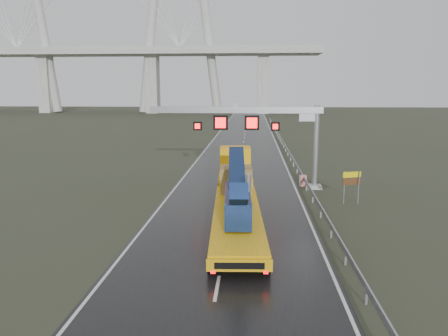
# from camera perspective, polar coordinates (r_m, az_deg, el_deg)

# --- Properties ---
(ground) EXTENTS (400.00, 400.00, 0.00)m
(ground) POSITION_cam_1_polar(r_m,az_deg,el_deg) (21.47, -0.47, -13.15)
(ground) COLOR #323626
(ground) RESTS_ON ground
(road) EXTENTS (11.00, 200.00, 0.02)m
(road) POSITION_cam_1_polar(r_m,az_deg,el_deg) (60.28, 2.33, 2.09)
(road) COLOR black
(road) RESTS_ON ground
(guardrail) EXTENTS (0.20, 140.00, 1.40)m
(guardrail) POSITION_cam_1_polar(r_m,az_deg,el_deg) (50.48, 8.98, 1.18)
(guardrail) COLOR gray
(guardrail) RESTS_ON ground
(sign_gantry) EXTENTS (14.90, 1.20, 7.42)m
(sign_gantry) POSITION_cam_1_polar(r_m,az_deg,el_deg) (37.77, 4.74, 5.77)
(sign_gantry) COLOR #9C9C98
(sign_gantry) RESTS_ON ground
(heavy_haul_truck) EXTENTS (3.78, 19.47, 4.55)m
(heavy_haul_truck) POSITION_cam_1_polar(r_m,az_deg,el_deg) (30.27, 1.61, -2.68)
(heavy_haul_truck) COLOR yellow
(heavy_haul_truck) RESTS_ON ground
(exit_sign_pair) EXTENTS (1.42, 0.54, 2.54)m
(exit_sign_pair) POSITION_cam_1_polar(r_m,az_deg,el_deg) (33.92, 16.34, -1.66)
(exit_sign_pair) COLOR #9C9FA4
(exit_sign_pair) RESTS_ON ground
(striped_barrier) EXTENTS (0.65, 0.44, 1.00)m
(striped_barrier) POSITION_cam_1_polar(r_m,az_deg,el_deg) (39.59, 10.26, -1.63)
(striped_barrier) COLOR red
(striped_barrier) RESTS_ON ground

